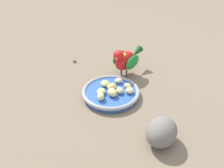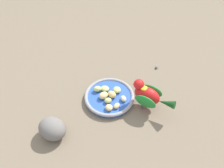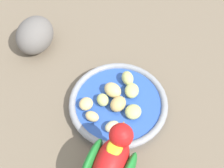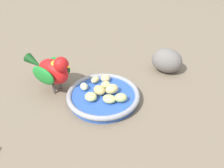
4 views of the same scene
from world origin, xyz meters
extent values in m
plane|color=#756651|center=(0.00, 0.00, 0.00)|extent=(4.00, 4.00, 0.00)
cylinder|color=#2D56B7|center=(-0.03, -0.01, 0.01)|extent=(0.19, 0.19, 0.02)
torus|color=#93969B|center=(-0.03, -0.01, 0.02)|extent=(0.20, 0.20, 0.01)
ellipsoid|color=tan|center=(-0.02, -0.01, 0.03)|extent=(0.04, 0.04, 0.03)
ellipsoid|color=#E5C67F|center=(0.01, -0.06, 0.03)|extent=(0.03, 0.03, 0.02)
ellipsoid|color=#C6D17A|center=(-0.05, 0.01, 0.03)|extent=(0.04, 0.03, 0.02)
ellipsoid|color=#E5C67F|center=(-0.05, -0.03, 0.03)|extent=(0.05, 0.05, 0.03)
ellipsoid|color=#C6D17A|center=(-0.01, 0.02, 0.03)|extent=(0.05, 0.04, 0.02)
ellipsoid|color=#C6D17A|center=(-0.08, 0.00, 0.03)|extent=(0.04, 0.03, 0.02)
ellipsoid|color=#E5C67F|center=(-0.01, -0.08, 0.03)|extent=(0.04, 0.04, 0.02)
ellipsoid|color=beige|center=(0.03, -0.02, 0.03)|extent=(0.03, 0.04, 0.02)
ellipsoid|color=#C6D17A|center=(-0.03, -0.04, 0.03)|extent=(0.04, 0.03, 0.02)
ellipsoid|color=red|center=(0.12, -0.01, 0.07)|extent=(0.11, 0.08, 0.07)
ellipsoid|color=#1E7F2D|center=(0.11, -0.04, 0.07)|extent=(0.08, 0.04, 0.05)
sphere|color=red|center=(0.08, 0.00, 0.10)|extent=(0.05, 0.05, 0.04)
cone|color=orange|center=(0.06, 0.00, 0.10)|extent=(0.02, 0.02, 0.01)
ellipsoid|color=yellow|center=(0.10, -0.01, 0.10)|extent=(0.04, 0.03, 0.01)
ellipsoid|color=slate|center=(-0.17, -0.22, 0.04)|extent=(0.11, 0.10, 0.08)
camera|label=1|loc=(-0.64, -0.26, 0.50)|focal=38.01mm
camera|label=2|loc=(0.11, -0.52, 0.64)|focal=32.88mm
camera|label=3|loc=(0.28, 0.01, 0.54)|focal=48.77mm
camera|label=4|loc=(-0.20, 0.44, 0.40)|focal=36.69mm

